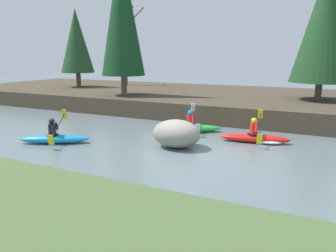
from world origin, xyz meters
The scene contains 10 objects.
ground_plane centered at (0.00, 0.00, 0.00)m, with size 90.00×90.00×0.00m, color slate.
riverbank_far centered at (0.00, 10.81, 0.49)m, with size 44.00×11.83×0.98m.
conifer_tree_far_left centered at (-13.35, 10.03, 4.50)m, with size 2.56×2.56×5.95m.
conifer_tree_left centered at (-7.01, 6.97, 6.03)m, with size 2.67×2.67×8.90m.
conifer_tree_mid_left centered at (4.04, 9.75, 5.15)m, with size 3.28×3.28×7.36m.
bare_tree_upstream centered at (-10.88, 13.16, 4.02)m, with size 3.56×3.52×6.47m.
kayaker_lead centered at (2.18, 2.67, 0.20)m, with size 2.79×2.06×1.20m.
kayaker_middle centered at (-0.88, 3.21, 0.22)m, with size 2.66×1.94×1.20m.
kayaker_trailing centered at (-5.02, -0.99, 0.22)m, with size 2.67×1.94×1.20m.
boulder_midstream centered at (-0.46, 0.63, 0.53)m, with size 1.87×1.46×1.05m.
Camera 1 is at (4.57, -10.28, 3.41)m, focal length 35.00 mm.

